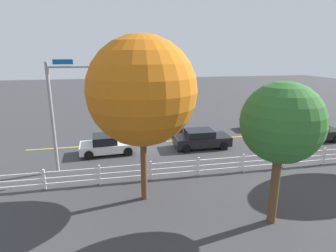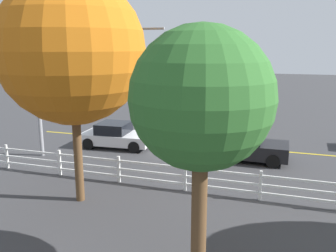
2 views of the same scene
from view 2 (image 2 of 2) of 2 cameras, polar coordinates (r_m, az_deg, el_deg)
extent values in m
plane|color=#38383A|center=(20.93, 3.55, -2.87)|extent=(120.00, 120.00, 0.00)
cube|color=gold|center=(20.36, 14.54, -3.70)|extent=(28.00, 0.16, 0.01)
cylinder|color=gray|center=(19.17, -20.33, 5.12)|extent=(0.20, 0.20, 6.69)
cylinder|color=gray|center=(17.16, -11.83, 15.04)|extent=(6.80, 0.12, 0.12)
cube|color=#0C59B2|center=(18.51, -18.90, 15.32)|extent=(1.10, 0.03, 0.28)
cube|color=black|center=(17.25, -12.34, 13.00)|extent=(0.32, 0.28, 1.00)
sphere|color=red|center=(17.38, -12.14, 14.06)|extent=(0.17, 0.17, 0.17)
sphere|color=orange|center=(17.38, -12.09, 13.01)|extent=(0.17, 0.17, 0.17)
sphere|color=#148C19|center=(17.37, -12.04, 11.96)|extent=(0.17, 0.17, 0.17)
cube|color=black|center=(16.62, -8.28, 13.18)|extent=(0.32, 0.28, 1.00)
sphere|color=red|center=(16.77, -8.08, 14.28)|extent=(0.17, 0.17, 0.17)
sphere|color=orange|center=(16.76, -8.05, 13.19)|extent=(0.17, 0.17, 0.17)
sphere|color=#148C19|center=(16.76, -8.01, 12.09)|extent=(0.17, 0.17, 0.17)
cube|color=black|center=(22.38, 5.82, -0.51)|extent=(4.30, 2.00, 0.61)
cube|color=black|center=(22.22, 6.39, 0.98)|extent=(2.04, 1.71, 0.60)
cylinder|color=black|center=(21.89, 1.75, -1.29)|extent=(0.65, 0.25, 0.64)
cylinder|color=black|center=(23.48, 2.69, -0.34)|extent=(0.65, 0.25, 0.64)
cylinder|color=black|center=(21.44, 9.23, -1.75)|extent=(0.65, 0.25, 0.64)
cylinder|color=black|center=(23.06, 9.66, -0.75)|extent=(0.65, 0.25, 0.64)
cube|color=black|center=(18.32, 12.18, -3.54)|extent=(4.32, 1.96, 0.71)
cube|color=black|center=(18.19, 11.60, -1.68)|extent=(2.12, 1.75, 0.49)
cylinder|color=black|center=(19.17, 16.80, -3.88)|extent=(0.64, 0.23, 0.64)
cylinder|color=black|center=(17.45, 16.59, -5.49)|extent=(0.64, 0.23, 0.64)
cylinder|color=black|center=(19.44, 8.17, -3.22)|extent=(0.64, 0.23, 0.64)
cylinder|color=black|center=(17.75, 7.11, -4.74)|extent=(0.64, 0.23, 0.64)
cube|color=silver|center=(20.38, -8.21, -1.93)|extent=(4.08, 2.16, 0.58)
cube|color=black|center=(20.32, -8.78, -0.29)|extent=(1.78, 1.84, 0.59)
cylinder|color=black|center=(20.78, -3.78, -2.08)|extent=(0.65, 0.26, 0.64)
cylinder|color=black|center=(19.13, -5.50, -3.41)|extent=(0.65, 0.26, 0.64)
cylinder|color=black|center=(21.77, -10.56, -1.59)|extent=(0.65, 0.26, 0.64)
cylinder|color=black|center=(20.20, -12.74, -2.81)|extent=(0.65, 0.26, 0.64)
cube|color=white|center=(13.69, 14.70, -9.29)|extent=(0.10, 0.10, 1.15)
cube|color=white|center=(14.10, 2.79, -8.23)|extent=(0.10, 0.10, 1.15)
cube|color=white|center=(15.06, -7.96, -6.95)|extent=(0.10, 0.10, 1.15)
cube|color=white|center=(16.47, -17.10, -5.67)|extent=(0.10, 0.10, 1.15)
cube|color=white|center=(18.24, -24.60, -4.51)|extent=(0.10, 0.10, 1.15)
cube|color=white|center=(13.69, 8.70, -7.34)|extent=(26.00, 0.06, 0.09)
cube|color=white|center=(13.81, 8.65, -8.70)|extent=(26.00, 0.06, 0.09)
cube|color=white|center=(13.93, 8.61, -9.93)|extent=(26.00, 0.06, 0.09)
cylinder|color=brown|center=(13.28, -14.33, -4.45)|extent=(0.31, 0.31, 3.56)
sphere|color=#C66614|center=(12.72, -15.25, 11.63)|extent=(5.08, 5.08, 5.08)
cylinder|color=brown|center=(8.77, 5.02, -14.31)|extent=(0.37, 0.37, 3.25)
sphere|color=#2D6628|center=(7.90, 5.42, 4.50)|extent=(3.29, 3.29, 3.29)
camera|label=1|loc=(8.51, -86.41, 11.60)|focal=29.11mm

